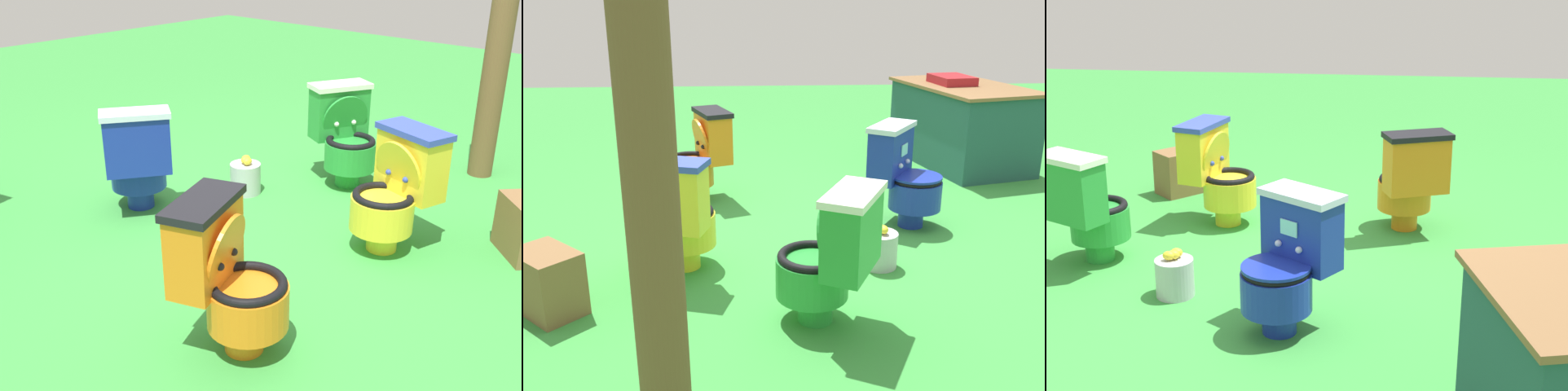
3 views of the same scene
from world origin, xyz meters
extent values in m
plane|color=green|center=(0.00, 0.00, 0.00)|extent=(14.00, 14.00, 0.00)
cylinder|color=yellow|center=(0.50, -0.86, 0.07)|extent=(0.22, 0.22, 0.14)
cylinder|color=yellow|center=(0.48, -0.85, 0.24)|extent=(0.46, 0.46, 0.20)
torus|color=black|center=(0.48, -0.85, 0.35)|extent=(0.44, 0.44, 0.04)
cylinder|color=#3347B2|center=(0.48, -0.85, 0.30)|extent=(0.30, 0.30, 0.01)
cube|color=yellow|center=(0.67, -0.91, 0.51)|extent=(0.30, 0.45, 0.37)
cube|color=#3347B2|center=(0.67, -0.91, 0.71)|extent=(0.33, 0.48, 0.04)
cube|color=#8CE0E5|center=(0.57, -0.88, 0.56)|extent=(0.04, 0.11, 0.08)
cylinder|color=yellow|center=(0.57, -0.88, 0.49)|extent=(0.18, 0.36, 0.35)
sphere|color=#3347B2|center=(0.55, -0.94, 0.46)|extent=(0.04, 0.04, 0.04)
sphere|color=#3347B2|center=(0.59, -0.81, 0.46)|extent=(0.04, 0.04, 0.04)
cylinder|color=orange|center=(-0.74, -0.91, 0.07)|extent=(0.23, 0.23, 0.14)
cylinder|color=orange|center=(-0.74, -0.93, 0.24)|extent=(0.48, 0.48, 0.20)
torus|color=black|center=(-0.74, -0.93, 0.35)|extent=(0.46, 0.46, 0.04)
cylinder|color=black|center=(-0.74, -0.93, 0.30)|extent=(0.31, 0.31, 0.01)
cube|color=orange|center=(-0.81, -0.74, 0.51)|extent=(0.45, 0.32, 0.37)
cube|color=black|center=(-0.81, -0.74, 0.71)|extent=(0.48, 0.35, 0.04)
cube|color=#8CE0E5|center=(-0.77, -0.83, 0.56)|extent=(0.11, 0.05, 0.08)
cylinder|color=orange|center=(-0.77, -0.83, 0.49)|extent=(0.36, 0.21, 0.35)
sphere|color=black|center=(-0.70, -0.81, 0.46)|extent=(0.04, 0.04, 0.04)
sphere|color=black|center=(-0.84, -0.86, 0.46)|extent=(0.04, 0.04, 0.04)
cylinder|color=green|center=(1.17, -0.13, 0.07)|extent=(0.24, 0.24, 0.14)
cylinder|color=green|center=(1.16, -0.15, 0.24)|extent=(0.50, 0.50, 0.20)
torus|color=black|center=(1.16, -0.15, 0.35)|extent=(0.48, 0.48, 0.04)
cylinder|color=white|center=(1.16, -0.15, 0.30)|extent=(0.32, 0.32, 0.01)
cube|color=green|center=(1.25, 0.03, 0.51)|extent=(0.45, 0.35, 0.37)
cube|color=white|center=(1.25, 0.03, 0.71)|extent=(0.48, 0.39, 0.04)
cube|color=#8CE0E5|center=(1.21, -0.06, 0.56)|extent=(0.10, 0.06, 0.08)
cylinder|color=green|center=(1.21, -0.06, 0.49)|extent=(0.35, 0.24, 0.35)
sphere|color=white|center=(1.27, -0.10, 0.46)|extent=(0.04, 0.04, 0.04)
sphere|color=white|center=(1.14, -0.03, 0.46)|extent=(0.04, 0.04, 0.04)
cylinder|color=#192D9E|center=(-0.09, 0.70, 0.07)|extent=(0.25, 0.25, 0.14)
cylinder|color=#192D9E|center=(-0.08, 0.72, 0.24)|extent=(0.51, 0.51, 0.20)
torus|color=black|center=(-0.08, 0.72, 0.35)|extent=(0.49, 0.49, 0.04)
cylinder|color=silver|center=(-0.08, 0.72, 0.30)|extent=(0.33, 0.33, 0.01)
cube|color=#192D9E|center=(-0.20, 0.55, 0.51)|extent=(0.45, 0.39, 0.37)
cube|color=silver|center=(-0.20, 0.55, 0.71)|extent=(0.48, 0.42, 0.04)
cube|color=#8CE0E5|center=(-0.14, 0.63, 0.56)|extent=(0.10, 0.07, 0.08)
cylinder|color=#192D9E|center=(-0.08, 0.72, 0.37)|extent=(0.50, 0.50, 0.02)
sphere|color=silver|center=(-0.19, 0.68, 0.46)|extent=(0.04, 0.04, 0.04)
sphere|color=silver|center=(-0.08, 0.60, 0.46)|extent=(0.04, 0.04, 0.04)
cube|color=#23514C|center=(-1.72, 1.60, 0.37)|extent=(1.55, 1.11, 0.74)
cube|color=brown|center=(-1.72, 1.60, 0.76)|extent=(1.62, 1.18, 0.03)
cube|color=maroon|center=(-1.78, 1.49, 0.81)|extent=(0.48, 0.38, 0.08)
cylinder|color=brown|center=(2.05, -0.77, 0.84)|extent=(0.18, 0.18, 1.68)
cube|color=brown|center=(1.00, -1.51, 0.17)|extent=(0.43, 0.43, 0.34)
cylinder|color=#B7B7BF|center=(0.56, 0.33, 0.11)|extent=(0.22, 0.22, 0.22)
ellipsoid|color=yellow|center=(0.58, 0.34, 0.25)|extent=(0.07, 0.05, 0.05)
ellipsoid|color=yellow|center=(0.56, 0.33, 0.25)|extent=(0.07, 0.05, 0.05)
ellipsoid|color=yellow|center=(0.55, 0.30, 0.25)|extent=(0.07, 0.05, 0.05)
camera|label=1|loc=(-2.41, -2.53, 1.80)|focal=42.78mm
camera|label=2|loc=(3.85, -0.45, 1.60)|focal=40.96mm
camera|label=3|loc=(-0.65, 4.41, 2.01)|focal=55.53mm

